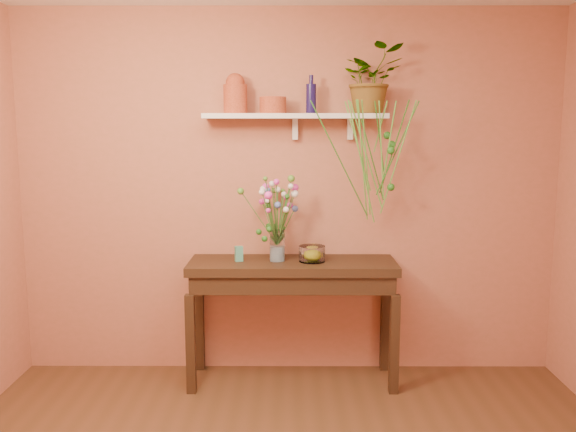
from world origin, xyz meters
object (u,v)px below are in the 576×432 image
object	(u,v)px
terracotta_jug	(235,94)
glass_bowl	(312,254)
bouquet	(276,203)
glass_vase	(277,248)
sideboard	(292,279)
blue_bottle	(311,98)
spider_plant	(371,79)

from	to	relation	value
terracotta_jug	glass_bowl	size ratio (longest dim) A/B	1.50
bouquet	glass_vase	bearing A→B (deg)	-16.08
sideboard	bouquet	world-z (taller)	bouquet
bouquet	glass_bowl	xyz separation A→B (m)	(0.26, -0.02, -0.37)
bouquet	glass_bowl	size ratio (longest dim) A/B	2.90
glass_vase	glass_bowl	distance (m)	0.25
blue_bottle	glass_vase	xyz separation A→B (m)	(-0.24, -0.11, -1.05)
terracotta_jug	blue_bottle	distance (m)	0.54
blue_bottle	bouquet	bearing A→B (deg)	-157.14
blue_bottle	spider_plant	world-z (taller)	spider_plant
blue_bottle	spider_plant	bearing A→B (deg)	1.94
blue_bottle	glass_vase	distance (m)	1.09
spider_plant	glass_vase	world-z (taller)	spider_plant
sideboard	glass_bowl	distance (m)	0.23
sideboard	glass_vase	distance (m)	0.25
bouquet	blue_bottle	bearing A→B (deg)	22.86
terracotta_jug	spider_plant	bearing A→B (deg)	0.96
sideboard	glass_bowl	bearing A→B (deg)	-4.15
glass_bowl	spider_plant	bearing A→B (deg)	18.85
sideboard	blue_bottle	size ratio (longest dim) A/B	5.55
glass_bowl	terracotta_jug	bearing A→B (deg)	167.01
glass_vase	bouquet	world-z (taller)	bouquet
glass_vase	glass_bowl	xyz separation A→B (m)	(0.25, -0.02, -0.04)
glass_vase	terracotta_jug	bearing A→B (deg)	160.37
bouquet	spider_plant	bearing A→B (deg)	10.07
bouquet	glass_bowl	distance (m)	0.45
terracotta_jug	glass_vase	world-z (taller)	terracotta_jug
sideboard	blue_bottle	xyz separation A→B (m)	(0.13, 0.12, 1.28)
sideboard	blue_bottle	bearing A→B (deg)	41.74
terracotta_jug	blue_bottle	world-z (taller)	terracotta_jug
blue_bottle	glass_vase	bearing A→B (deg)	-155.94
terracotta_jug	glass_bowl	distance (m)	1.25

